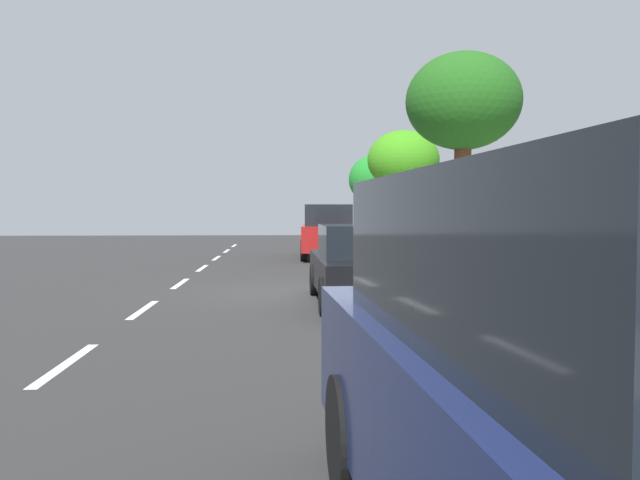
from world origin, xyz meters
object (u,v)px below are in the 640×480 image
(cyclist_with_backpack, at_px, (376,236))
(street_tree_corner, at_px, (376,181))
(bicycle_at_curb, at_px, (365,263))
(street_tree_mid_block, at_px, (463,105))
(fire_hydrant, at_px, (514,303))
(parked_suv_red_mid, at_px, (328,231))
(parked_suv_dark_blue_nearest, at_px, (603,394))
(street_tree_far_end, at_px, (403,162))
(parked_sedan_black_second, at_px, (362,265))

(cyclist_with_backpack, relative_size, street_tree_corner, 0.45)
(bicycle_at_curb, bearing_deg, street_tree_mid_block, -57.69)
(fire_hydrant, bearing_deg, street_tree_corner, 87.34)
(parked_suv_red_mid, distance_m, bicycle_at_curb, 7.02)
(parked_suv_dark_blue_nearest, distance_m, street_tree_mid_block, 12.44)
(street_tree_far_end, height_order, street_tree_corner, street_tree_far_end)
(cyclist_with_backpack, distance_m, fire_hydrant, 8.55)
(street_tree_mid_block, bearing_deg, parked_suv_dark_blue_nearest, -102.29)
(cyclist_with_backpack, bearing_deg, bicycle_at_curb, 116.65)
(bicycle_at_curb, relative_size, fire_hydrant, 2.08)
(cyclist_with_backpack, xyz_separation_m, street_tree_mid_block, (1.60, -2.45, 3.02))
(parked_sedan_black_second, relative_size, parked_suv_red_mid, 0.93)
(bicycle_at_curb, height_order, street_tree_corner, street_tree_corner)
(street_tree_mid_block, relative_size, fire_hydrant, 6.09)
(street_tree_mid_block, distance_m, street_tree_far_end, 7.47)
(parked_suv_dark_blue_nearest, height_order, parked_suv_red_mid, same)
(parked_suv_dark_blue_nearest, bearing_deg, fire_hydrant, 74.07)
(parked_suv_dark_blue_nearest, relative_size, street_tree_far_end, 1.12)
(cyclist_with_backpack, bearing_deg, parked_sedan_black_second, -101.12)
(street_tree_mid_block, bearing_deg, bicycle_at_curb, 122.31)
(street_tree_far_end, height_order, fire_hydrant, street_tree_far_end)
(cyclist_with_backpack, bearing_deg, fire_hydrant, -85.48)
(cyclist_with_backpack, xyz_separation_m, fire_hydrant, (0.67, -8.50, -0.52))
(street_tree_far_end, bearing_deg, parked_suv_red_mid, 134.47)
(street_tree_far_end, distance_m, fire_hydrant, 13.82)
(parked_suv_dark_blue_nearest, height_order, cyclist_with_backpack, parked_suv_dark_blue_nearest)
(street_tree_corner, bearing_deg, cyclist_with_backpack, -97.90)
(parked_suv_red_mid, distance_m, street_tree_mid_block, 10.61)
(parked_sedan_black_second, height_order, street_tree_corner, street_tree_corner)
(street_tree_corner, distance_m, fire_hydrant, 20.25)
(parked_suv_red_mid, xyz_separation_m, street_tree_corner, (2.38, 4.16, 2.04))
(street_tree_corner, height_order, fire_hydrant, street_tree_corner)
(bicycle_at_curb, height_order, street_tree_far_end, street_tree_far_end)
(parked_suv_red_mid, height_order, cyclist_with_backpack, parked_suv_red_mid)
(cyclist_with_backpack, bearing_deg, parked_suv_red_mid, 95.94)
(cyclist_with_backpack, relative_size, fire_hydrant, 2.16)
(parked_suv_red_mid, xyz_separation_m, street_tree_mid_block, (2.38, -9.86, 3.11))
(parked_suv_dark_blue_nearest, bearing_deg, bicycle_at_curb, 87.12)
(parked_sedan_black_second, bearing_deg, cyclist_with_backpack, 78.88)
(bicycle_at_curb, height_order, fire_hydrant, fire_hydrant)
(parked_sedan_black_second, relative_size, fire_hydrant, 5.28)
(parked_suv_dark_blue_nearest, xyz_separation_m, street_tree_mid_block, (2.56, 11.77, 3.11))
(parked_suv_dark_blue_nearest, height_order, bicycle_at_curb, parked_suv_dark_blue_nearest)
(street_tree_mid_block, distance_m, fire_hydrant, 7.08)
(street_tree_far_end, distance_m, street_tree_corner, 6.59)
(parked_suv_red_mid, xyz_separation_m, bicycle_at_curb, (0.55, -6.97, -0.63))
(parked_sedan_black_second, xyz_separation_m, street_tree_corner, (2.47, 15.96, 2.31))
(parked_suv_red_mid, bearing_deg, parked_sedan_black_second, -90.45)
(cyclist_with_backpack, bearing_deg, street_tree_mid_block, -56.73)
(bicycle_at_curb, distance_m, fire_hydrant, 8.99)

